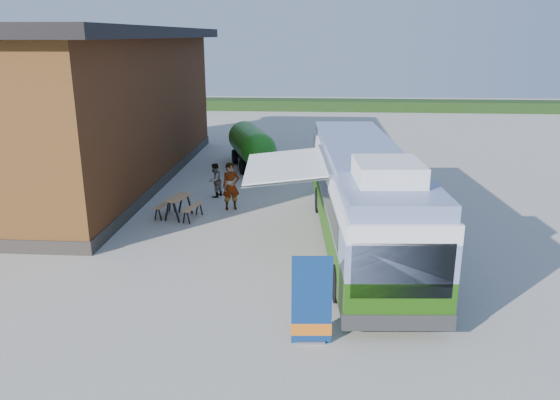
# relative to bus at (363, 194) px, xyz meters

# --- Properties ---
(ground) EXTENTS (100.00, 100.00, 0.00)m
(ground) POSITION_rel_bus_xyz_m (-2.66, -1.55, -1.89)
(ground) COLOR #BCB7AD
(ground) RESTS_ON ground
(barn) EXTENTS (9.60, 21.20, 7.50)m
(barn) POSITION_rel_bus_xyz_m (-13.16, 8.45, 1.70)
(barn) COLOR brown
(barn) RESTS_ON ground
(hedge) EXTENTS (40.00, 3.00, 1.00)m
(hedge) POSITION_rel_bus_xyz_m (5.34, 36.45, -1.39)
(hedge) COLOR #264419
(hedge) RESTS_ON ground
(bus) EXTENTS (3.62, 13.05, 3.96)m
(bus) POSITION_rel_bus_xyz_m (0.00, 0.00, 0.00)
(bus) COLOR #2B5F0F
(bus) RESTS_ON ground
(awning) EXTENTS (3.11, 4.66, 0.54)m
(awning) POSITION_rel_bus_xyz_m (-2.47, -0.09, 0.99)
(awning) COLOR white
(awning) RESTS_ON ground
(banner) EXTENTS (0.99, 0.23, 2.26)m
(banner) POSITION_rel_bus_xyz_m (-1.65, -6.49, -0.97)
(banner) COLOR navy
(banner) RESTS_ON ground
(picnic_table) EXTENTS (1.83, 1.70, 0.88)m
(picnic_table) POSITION_rel_bus_xyz_m (-7.18, 2.60, -1.24)
(picnic_table) COLOR tan
(picnic_table) RESTS_ON ground
(person_a) EXTENTS (0.86, 0.72, 2.02)m
(person_a) POSITION_rel_bus_xyz_m (-5.23, 3.88, -0.88)
(person_a) COLOR #999999
(person_a) RESTS_ON ground
(person_b) EXTENTS (0.86, 0.94, 1.57)m
(person_b) POSITION_rel_bus_xyz_m (-6.25, 5.66, -1.11)
(person_b) COLOR #999999
(person_b) RESTS_ON ground
(slurry_tanker) EXTENTS (3.15, 6.04, 2.32)m
(slurry_tanker) POSITION_rel_bus_xyz_m (-5.29, 11.45, -0.56)
(slurry_tanker) COLOR #1F7A16
(slurry_tanker) RESTS_ON ground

